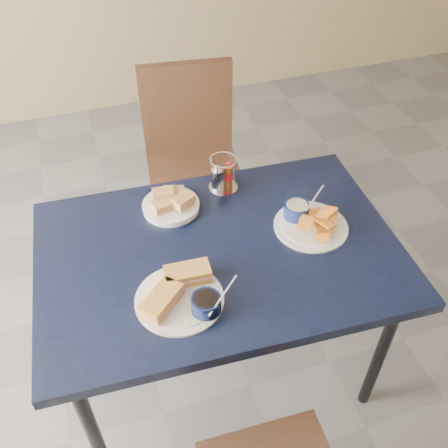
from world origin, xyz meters
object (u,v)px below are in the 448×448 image
object	(u,v)px
dining_table	(219,263)
sandwich_plate	(182,294)
condiment_caddy	(222,176)
plantain_plate	(307,220)
bread_basket	(171,203)
chair_far	(189,149)

from	to	relation	value
dining_table	sandwich_plate	world-z (taller)	sandwich_plate
dining_table	condiment_caddy	bearing A→B (deg)	70.29
dining_table	plantain_plate	world-z (taller)	plantain_plate
dining_table	condiment_caddy	distance (m)	0.35
plantain_plate	condiment_caddy	world-z (taller)	condiment_caddy
dining_table	bread_basket	distance (m)	0.28
chair_far	sandwich_plate	size ratio (longest dim) A/B	3.12
chair_far	condiment_caddy	bearing A→B (deg)	-91.98
sandwich_plate	plantain_plate	world-z (taller)	same
dining_table	bread_basket	size ratio (longest dim) A/B	6.12
plantain_plate	condiment_caddy	bearing A→B (deg)	127.62
sandwich_plate	condiment_caddy	size ratio (longest dim) A/B	2.20
plantain_plate	condiment_caddy	size ratio (longest dim) A/B	1.90
chair_far	bread_basket	world-z (taller)	chair_far
dining_table	sandwich_plate	bearing A→B (deg)	-135.57
dining_table	condiment_caddy	world-z (taller)	condiment_caddy
sandwich_plate	condiment_caddy	bearing A→B (deg)	59.38
sandwich_plate	bread_basket	world-z (taller)	sandwich_plate
dining_table	condiment_caddy	xyz separation A→B (m)	(0.11, 0.30, 0.12)
sandwich_plate	plantain_plate	bearing A→B (deg)	20.62
chair_far	condiment_caddy	xyz separation A→B (m)	(-0.02, -0.59, 0.27)
sandwich_plate	plantain_plate	distance (m)	0.53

